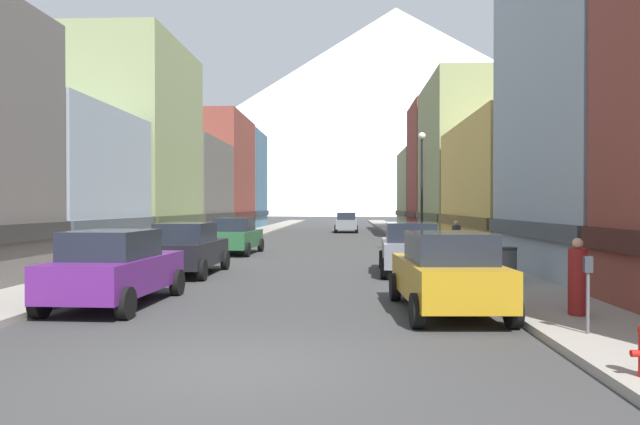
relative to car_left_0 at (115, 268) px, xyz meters
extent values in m
plane|color=#383838|center=(3.80, -4.99, -0.90)|extent=(400.00, 400.00, 0.00)
cube|color=gray|center=(-2.45, 30.01, -0.82)|extent=(2.50, 100.00, 0.15)
cube|color=gray|center=(10.05, 30.01, -0.82)|extent=(2.50, 100.00, 0.15)
cube|color=#99A5B2|center=(-7.30, 9.46, 2.23)|extent=(7.20, 8.09, 6.25)
cube|color=#444A50|center=(-7.30, 9.46, 0.70)|extent=(7.50, 8.09, 0.50)
cube|color=#8C9966|center=(-8.20, 18.68, 4.77)|extent=(9.01, 9.29, 11.33)
cube|color=#3F442D|center=(-8.20, 18.68, 0.70)|extent=(9.31, 9.29, 0.50)
cube|color=#66605B|center=(-7.73, 28.58, 2.68)|extent=(8.07, 9.74, 7.16)
cube|color=#2D2B29|center=(-7.73, 28.58, 0.70)|extent=(8.37, 9.74, 0.50)
cube|color=brown|center=(-7.87, 39.16, 4.34)|extent=(8.34, 11.05, 10.49)
cube|color=#3B1B16|center=(-7.87, 39.16, 0.70)|extent=(8.64, 11.05, 0.50)
cube|color=slate|center=(-8.52, 49.32, 4.28)|extent=(9.64, 8.87, 10.35)
cube|color=#22333F|center=(-8.52, 49.32, 0.70)|extent=(9.94, 8.87, 0.50)
cube|color=#D8B259|center=(14.75, 17.07, 2.44)|extent=(6.89, 12.55, 6.69)
cube|color=brown|center=(14.75, 17.07, 0.70)|extent=(7.19, 12.55, 0.50)
cube|color=#8C9966|center=(15.26, 29.56, 4.80)|extent=(7.92, 11.36, 11.40)
cube|color=#3F442D|center=(15.26, 29.56, 0.70)|extent=(8.22, 11.36, 0.50)
cube|color=brown|center=(15.26, 39.92, 4.88)|extent=(7.91, 8.24, 11.57)
cube|color=#3B1B16|center=(15.26, 39.92, 0.70)|extent=(8.21, 8.24, 0.50)
cube|color=#8C9966|center=(15.13, 49.90, 3.23)|extent=(7.65, 10.73, 8.26)
cube|color=#3F442D|center=(15.13, 49.90, 0.70)|extent=(7.95, 10.73, 0.50)
cube|color=#591E72|center=(0.00, 0.06, -0.16)|extent=(1.99, 4.46, 0.80)
cube|color=#1E232D|center=(-0.01, -0.19, 0.56)|extent=(1.67, 2.25, 0.64)
cylinder|color=black|center=(-0.86, 1.74, -0.56)|extent=(0.24, 0.69, 0.68)
cylinder|color=black|center=(0.98, 1.68, -0.56)|extent=(0.24, 0.69, 0.68)
cylinder|color=black|center=(-0.97, -1.56, -0.56)|extent=(0.24, 0.69, 0.68)
cylinder|color=black|center=(0.87, -1.62, -0.56)|extent=(0.24, 0.69, 0.68)
cube|color=black|center=(0.00, 6.29, -0.16)|extent=(1.90, 4.42, 0.80)
cube|color=#1E232D|center=(0.00, 6.04, 0.56)|extent=(1.63, 2.22, 0.64)
cylinder|color=black|center=(-0.90, 7.95, -0.56)|extent=(0.23, 0.68, 0.68)
cylinder|color=black|center=(0.94, 7.93, -0.56)|extent=(0.23, 0.68, 0.68)
cylinder|color=black|center=(-0.94, 4.65, -0.56)|extent=(0.23, 0.68, 0.68)
cylinder|color=black|center=(0.90, 4.63, -0.56)|extent=(0.23, 0.68, 0.68)
cube|color=#265933|center=(0.00, 14.92, -0.16)|extent=(2.05, 4.48, 0.80)
cube|color=#1E232D|center=(-0.01, 14.67, 0.56)|extent=(1.70, 2.27, 0.64)
cylinder|color=black|center=(-0.84, 16.62, -0.56)|extent=(0.25, 0.69, 0.68)
cylinder|color=black|center=(1.00, 16.53, -0.56)|extent=(0.25, 0.69, 0.68)
cylinder|color=black|center=(-1.00, 13.32, -0.56)|extent=(0.25, 0.69, 0.68)
cylinder|color=black|center=(0.84, 13.23, -0.56)|extent=(0.25, 0.69, 0.68)
cube|color=#B28419|center=(7.60, -0.54, -0.16)|extent=(2.03, 4.48, 0.80)
cube|color=#1E232D|center=(7.61, -0.79, 0.56)|extent=(1.69, 2.27, 0.64)
cylinder|color=black|center=(6.61, 1.07, -0.56)|extent=(0.25, 0.69, 0.68)
cylinder|color=black|center=(8.45, 1.15, -0.56)|extent=(0.25, 0.69, 0.68)
cylinder|color=black|center=(6.75, -2.23, -0.56)|extent=(0.25, 0.69, 0.68)
cylinder|color=black|center=(8.59, -2.15, -0.56)|extent=(0.25, 0.69, 0.68)
cube|color=slate|center=(7.60, 6.95, -0.16)|extent=(2.03, 4.48, 0.80)
cube|color=#1E232D|center=(7.59, 6.70, 0.56)|extent=(1.70, 2.27, 0.64)
cylinder|color=black|center=(6.76, 8.64, -0.56)|extent=(0.25, 0.69, 0.68)
cylinder|color=black|center=(8.59, 8.56, -0.56)|extent=(0.25, 0.69, 0.68)
cylinder|color=black|center=(6.61, 5.35, -0.56)|extent=(0.25, 0.69, 0.68)
cylinder|color=black|center=(8.45, 5.27, -0.56)|extent=(0.25, 0.69, 0.68)
cube|color=slate|center=(5.40, 39.05, -0.16)|extent=(1.84, 4.40, 0.80)
cube|color=#1E232D|center=(5.40, 38.80, 0.56)|extent=(1.60, 2.20, 0.64)
cylinder|color=black|center=(4.48, 40.70, -0.56)|extent=(0.22, 0.68, 0.68)
cylinder|color=black|center=(6.32, 40.70, -0.56)|extent=(0.22, 0.68, 0.68)
cylinder|color=black|center=(4.48, 37.40, -0.56)|extent=(0.22, 0.68, 0.68)
cylinder|color=black|center=(6.32, 37.40, -0.56)|extent=(0.22, 0.68, 0.68)
cylinder|color=red|center=(9.10, -5.81, -0.45)|extent=(0.10, 0.09, 0.09)
cylinder|color=#595960|center=(9.55, -3.23, -0.22)|extent=(0.06, 0.06, 1.05)
cube|color=#33383F|center=(9.55, -3.23, 0.44)|extent=(0.14, 0.10, 0.28)
cylinder|color=#4C5156|center=(10.15, 4.04, -0.30)|extent=(0.56, 0.56, 0.90)
cylinder|color=#2D2D33|center=(10.15, 4.04, 0.19)|extent=(0.59, 0.59, 0.08)
cylinder|color=gray|center=(-3.20, 14.48, -0.54)|extent=(0.42, 0.42, 0.41)
sphere|color=#377134|center=(-3.20, 14.48, -0.09)|extent=(0.61, 0.61, 0.61)
cylinder|color=#4C4C51|center=(-3.20, 14.83, -0.55)|extent=(0.55, 0.55, 0.40)
sphere|color=#1B6323|center=(-3.20, 14.83, -0.06)|extent=(0.75, 0.75, 0.75)
cylinder|color=#333338|center=(10.05, 11.49, -0.06)|extent=(0.36, 0.36, 1.37)
sphere|color=tan|center=(10.05, 11.49, 0.73)|extent=(0.22, 0.22, 0.22)
cylinder|color=maroon|center=(10.05, -1.49, -0.08)|extent=(0.36, 0.36, 1.34)
sphere|color=tan|center=(10.05, -1.49, 0.69)|extent=(0.21, 0.21, 0.21)
cylinder|color=black|center=(9.15, 15.77, 2.00)|extent=(0.12, 0.12, 5.50)
sphere|color=white|center=(9.15, 15.77, 4.93)|extent=(0.36, 0.36, 0.36)
cone|color=silver|center=(27.93, 255.01, 45.53)|extent=(277.79, 277.79, 92.86)
camera|label=1|loc=(5.41, -13.44, 1.44)|focal=32.85mm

